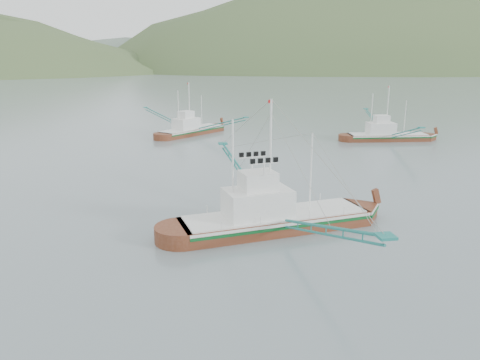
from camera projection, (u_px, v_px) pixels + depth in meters
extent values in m
plane|color=slate|center=(254.00, 243.00, 34.15)|extent=(1200.00, 1200.00, 0.00)
cube|color=#5B2713|center=(275.00, 227.00, 36.88)|extent=(15.45, 6.46, 2.00)
cube|color=silver|center=(275.00, 216.00, 36.66)|extent=(15.16, 6.49, 0.22)
cube|color=#0B501F|center=(275.00, 219.00, 36.72)|extent=(15.17, 6.51, 0.22)
cube|color=silver|center=(275.00, 214.00, 36.61)|extent=(14.67, 6.14, 0.12)
cube|color=silver|center=(258.00, 203.00, 35.85)|extent=(5.46, 3.99, 2.20)
cube|color=silver|center=(258.00, 181.00, 35.39)|extent=(2.93, 2.60, 1.40)
cylinder|color=white|center=(270.00, 159.00, 35.30)|extent=(0.16, 0.16, 8.99)
cylinder|color=white|center=(233.00, 171.00, 34.50)|extent=(0.14, 0.14, 7.64)
cylinder|color=white|center=(311.00, 173.00, 36.78)|extent=(0.12, 0.12, 6.29)
cube|color=#5B2713|center=(388.00, 139.00, 75.42)|extent=(13.02, 4.71, 1.70)
cube|color=silver|center=(388.00, 135.00, 75.24)|extent=(12.78, 4.75, 0.19)
cube|color=#0B501F|center=(388.00, 136.00, 75.29)|extent=(12.78, 4.77, 0.19)
cube|color=silver|center=(388.00, 134.00, 75.19)|extent=(12.37, 4.47, 0.10)
cube|color=silver|center=(381.00, 128.00, 74.88)|extent=(4.51, 3.15, 1.87)
cube|color=silver|center=(382.00, 119.00, 74.49)|extent=(2.39, 2.09, 1.19)
cylinder|color=white|center=(387.00, 110.00, 74.19)|extent=(0.14, 0.14, 7.64)
cylinder|color=white|center=(371.00, 114.00, 74.17)|extent=(0.12, 0.12, 6.50)
cylinder|color=white|center=(405.00, 117.00, 74.68)|extent=(0.10, 0.10, 5.35)
cube|color=#5B2713|center=(192.00, 133.00, 81.17)|extent=(12.02, 11.33, 1.74)
cube|color=silver|center=(192.00, 129.00, 80.98)|extent=(11.87, 11.20, 0.19)
cube|color=#0B501F|center=(192.00, 130.00, 81.04)|extent=(11.89, 11.22, 0.19)
cube|color=silver|center=(192.00, 128.00, 80.94)|extent=(11.42, 10.76, 0.10)
cube|color=silver|center=(186.00, 124.00, 79.71)|extent=(5.10, 4.98, 1.91)
cube|color=silver|center=(186.00, 115.00, 79.31)|extent=(2.96, 2.94, 1.22)
cylinder|color=white|center=(189.00, 106.00, 79.61)|extent=(0.14, 0.14, 7.83)
cylinder|color=white|center=(178.00, 111.00, 77.77)|extent=(0.12, 0.12, 6.66)
cylinder|color=white|center=(202.00, 111.00, 82.23)|extent=(0.10, 0.10, 5.48)
ellipsoid|color=#41572C|center=(398.00, 69.00, 483.20)|extent=(684.00, 432.00, 306.00)
ellipsoid|color=slate|center=(187.00, 67.00, 572.20)|extent=(960.00, 400.00, 240.00)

